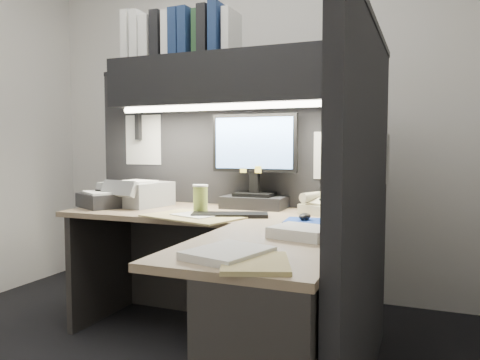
# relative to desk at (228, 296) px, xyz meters

# --- Properties ---
(wall_back) EXTENTS (3.50, 0.04, 2.70)m
(wall_back) POSITION_rel_desk_xyz_m (-0.43, 1.50, 0.91)
(wall_back) COLOR silver
(wall_back) RESTS_ON floor
(partition_back) EXTENTS (1.90, 0.06, 1.60)m
(partition_back) POSITION_rel_desk_xyz_m (-0.40, 0.93, 0.36)
(partition_back) COLOR black
(partition_back) RESTS_ON floor
(partition_right) EXTENTS (0.06, 1.50, 1.60)m
(partition_right) POSITION_rel_desk_xyz_m (0.55, 0.18, 0.36)
(partition_right) COLOR black
(partition_right) RESTS_ON floor
(desk) EXTENTS (1.70, 1.53, 0.73)m
(desk) POSITION_rel_desk_xyz_m (0.00, 0.00, 0.00)
(desk) COLOR #7E6450
(desk) RESTS_ON floor
(overhead_shelf) EXTENTS (1.55, 0.34, 0.30)m
(overhead_shelf) POSITION_rel_desk_xyz_m (-0.30, 0.75, 1.06)
(overhead_shelf) COLOR black
(overhead_shelf) RESTS_ON partition_back
(task_light_tube) EXTENTS (1.32, 0.04, 0.04)m
(task_light_tube) POSITION_rel_desk_xyz_m (-0.30, 0.61, 0.89)
(task_light_tube) COLOR white
(task_light_tube) RESTS_ON overhead_shelf
(monitor) EXTENTS (0.53, 0.24, 0.57)m
(monitor) POSITION_rel_desk_xyz_m (-0.17, 0.79, 0.51)
(monitor) COLOR black
(monitor) RESTS_ON desk
(keyboard) EXTENTS (0.42, 0.27, 0.02)m
(keyboard) POSITION_rel_desk_xyz_m (-0.17, 0.41, 0.30)
(keyboard) COLOR black
(keyboard) RESTS_ON desk
(mousepad) EXTENTS (0.22, 0.21, 0.00)m
(mousepad) POSITION_rel_desk_xyz_m (0.24, 0.42, 0.29)
(mousepad) COLOR navy
(mousepad) RESTS_ON desk
(mouse) EXTENTS (0.06, 0.10, 0.03)m
(mouse) POSITION_rel_desk_xyz_m (0.23, 0.43, 0.31)
(mouse) COLOR black
(mouse) RESTS_ON mousepad
(telephone) EXTENTS (0.29, 0.30, 0.09)m
(telephone) POSITION_rel_desk_xyz_m (0.29, 0.70, 0.33)
(telephone) COLOR beige
(telephone) RESTS_ON desk
(coffee_cup) EXTENTS (0.10, 0.10, 0.15)m
(coffee_cup) POSITION_rel_desk_xyz_m (-0.36, 0.46, 0.36)
(coffee_cup) COLOR #BAB84A
(coffee_cup) RESTS_ON desk
(printer) EXTENTS (0.43, 0.39, 0.15)m
(printer) POSITION_rel_desk_xyz_m (-0.91, 0.64, 0.36)
(printer) COLOR gray
(printer) RESTS_ON desk
(notebook_stack) EXTENTS (0.36, 0.35, 0.09)m
(notebook_stack) POSITION_rel_desk_xyz_m (-1.05, 0.49, 0.33)
(notebook_stack) COLOR black
(notebook_stack) RESTS_ON desk
(open_folder) EXTENTS (0.58, 0.46, 0.01)m
(open_folder) POSITION_rel_desk_xyz_m (-0.34, 0.33, 0.29)
(open_folder) COLOR tan
(open_folder) RESTS_ON desk
(paper_stack_a) EXTENTS (0.27, 0.24, 0.04)m
(paper_stack_a) POSITION_rel_desk_xyz_m (0.33, -0.01, 0.31)
(paper_stack_a) COLOR white
(paper_stack_a) RESTS_ON desk
(paper_stack_b) EXTENTS (0.28, 0.32, 0.03)m
(paper_stack_b) POSITION_rel_desk_xyz_m (0.19, -0.43, 0.30)
(paper_stack_b) COLOR white
(paper_stack_b) RESTS_ON desk
(manila_stack) EXTENTS (0.29, 0.32, 0.02)m
(manila_stack) POSITION_rel_desk_xyz_m (0.31, -0.50, 0.29)
(manila_stack) COLOR tan
(manila_stack) RESTS_ON desk
(binder_row) EXTENTS (0.72, 0.26, 0.30)m
(binder_row) POSITION_rel_desk_xyz_m (-0.65, 0.75, 1.35)
(binder_row) COLOR white
(binder_row) RESTS_ON overhead_shelf
(pinned_papers) EXTENTS (1.76, 1.31, 0.51)m
(pinned_papers) POSITION_rel_desk_xyz_m (-0.00, 0.56, 0.61)
(pinned_papers) COLOR white
(pinned_papers) RESTS_ON partition_back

